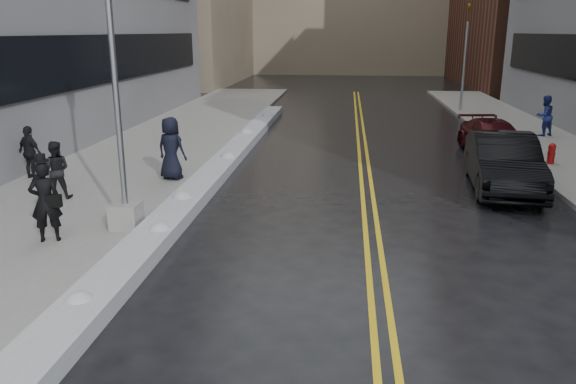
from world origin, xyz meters
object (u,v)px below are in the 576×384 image
(lamppost, at_px, (119,128))
(pedestrian_fedora, at_px, (45,202))
(pedestrian_d, at_px, (30,152))
(car_black, at_px, (503,163))
(traffic_signal, at_px, (465,53))
(pedestrian_b, at_px, (56,170))
(pedestrian_c, at_px, (171,148))
(car_maroon, at_px, (494,138))
(fire_hydrant, at_px, (552,152))
(pedestrian_east, at_px, (545,116))

(lamppost, bearing_deg, pedestrian_fedora, -143.91)
(pedestrian_d, distance_m, car_black, 14.58)
(traffic_signal, xyz_separation_m, pedestrian_b, (-14.63, -19.83, -2.45))
(lamppost, xyz_separation_m, pedestrian_d, (-4.72, 4.17, -1.55))
(lamppost, bearing_deg, pedestrian_c, 93.67)
(pedestrian_fedora, xyz_separation_m, pedestrian_b, (-1.45, 3.18, -0.10))
(lamppost, relative_size, pedestrian_d, 4.57)
(lamppost, xyz_separation_m, car_maroon, (10.80, 10.02, -1.87))
(pedestrian_d, bearing_deg, pedestrian_c, -151.53)
(lamppost, distance_m, pedestrian_c, 4.77)
(car_black, bearing_deg, pedestrian_d, -171.75)
(fire_hydrant, xyz_separation_m, pedestrian_c, (-12.59, -3.45, 0.58))
(fire_hydrant, bearing_deg, pedestrian_d, -167.33)
(fire_hydrant, relative_size, pedestrian_b, 0.45)
(lamppost, relative_size, pedestrian_east, 4.29)
(pedestrian_fedora, bearing_deg, pedestrian_east, -156.43)
(pedestrian_c, height_order, pedestrian_east, pedestrian_c)
(car_maroon, bearing_deg, pedestrian_d, -165.14)
(pedestrian_east, height_order, car_maroon, pedestrian_east)
(car_black, bearing_deg, lamppost, -148.14)
(pedestrian_c, bearing_deg, car_black, -160.71)
(pedestrian_east, bearing_deg, traffic_signal, -102.81)
(car_black, bearing_deg, fire_hydrant, 57.01)
(pedestrian_d, distance_m, pedestrian_east, 20.82)
(pedestrian_d, distance_m, car_maroon, 16.59)
(pedestrian_b, relative_size, pedestrian_east, 0.91)
(fire_hydrant, relative_size, pedestrian_d, 0.44)
(fire_hydrant, distance_m, pedestrian_fedora, 16.39)
(lamppost, distance_m, traffic_signal, 24.98)
(pedestrian_b, distance_m, car_maroon, 15.74)
(pedestrian_c, bearing_deg, pedestrian_fedora, 96.23)
(pedestrian_c, relative_size, pedestrian_d, 1.17)
(fire_hydrant, relative_size, pedestrian_fedora, 0.40)
(pedestrian_b, xyz_separation_m, pedestrian_c, (2.54, 2.39, 0.17))
(pedestrian_b, bearing_deg, car_maroon, -165.28)
(pedestrian_fedora, xyz_separation_m, car_black, (11.23, 5.91, -0.21))
(pedestrian_fedora, relative_size, car_black, 0.35)
(pedestrian_d, bearing_deg, pedestrian_b, 156.84)
(traffic_signal, height_order, pedestrian_east, traffic_signal)
(car_black, bearing_deg, car_maroon, 84.82)
(traffic_signal, xyz_separation_m, pedestrian_fedora, (-13.18, -23.01, -2.35))
(pedestrian_fedora, height_order, pedestrian_b, pedestrian_fedora)
(pedestrian_c, distance_m, car_black, 10.14)
(pedestrian_d, bearing_deg, fire_hydrant, -143.76)
(fire_hydrant, bearing_deg, pedestrian_c, -164.69)
(pedestrian_fedora, distance_m, pedestrian_d, 6.16)
(pedestrian_d, bearing_deg, pedestrian_east, -129.33)
(pedestrian_b, height_order, car_black, pedestrian_b)
(pedestrian_c, distance_m, pedestrian_east, 16.79)
(lamppost, xyz_separation_m, fire_hydrant, (12.30, 8.00, -1.98))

